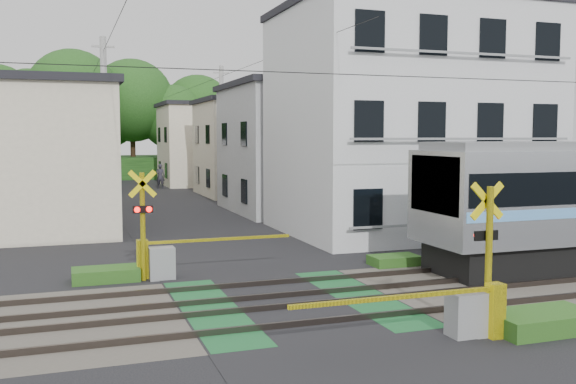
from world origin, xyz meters
name	(u,v)px	position (x,y,z in m)	size (l,w,h in m)	color
ground	(288,303)	(0.00, 0.00, 0.00)	(120.00, 120.00, 0.00)	black
track_bed	(288,301)	(0.00, 0.00, 0.04)	(120.00, 120.00, 0.14)	#47423A
crossing_signal_near	(472,302)	(2.59, -3.65, 0.71)	(4.74, 0.65, 3.09)	yellow
crossing_signal_far	(158,254)	(-2.59, 3.65, 0.71)	(4.74, 0.65, 3.09)	yellow
apartment_block	(406,120)	(8.50, 9.49, 4.66)	(10.20, 8.36, 9.30)	silver
houses_row	(154,148)	(0.25, 25.92, 3.24)	(22.07, 31.35, 6.80)	beige
tree_hill	(107,117)	(-1.12, 48.44, 5.79)	(40.00, 13.99, 11.77)	#23511B
catenary	(501,147)	(6.00, 0.03, 3.70)	(60.00, 5.04, 7.00)	#2D2D33
utility_poles	(138,135)	(-1.05, 23.01, 4.08)	(7.90, 42.00, 8.00)	#A5A5A0
pedestrian	(160,176)	(1.84, 34.97, 0.95)	(0.69, 0.45, 1.89)	#2B2A35
weed_patches	(357,291)	(1.76, -0.09, 0.18)	(10.25, 8.80, 0.40)	#2D5E1E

